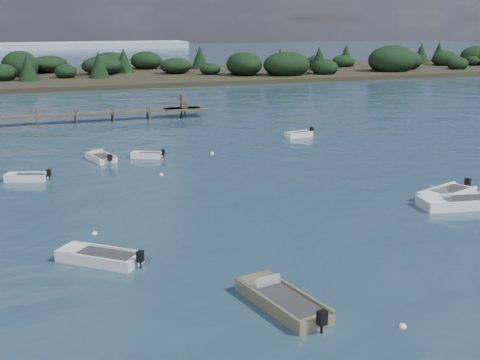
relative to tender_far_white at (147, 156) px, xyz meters
name	(u,v)px	position (x,y,z in m)	size (l,w,h in m)	color
ground	(135,105)	(4.68, 32.77, -0.14)	(400.00, 400.00, 0.00)	#192D3A
tender_far_white	(147,156)	(0.00, 0.00, 0.00)	(2.89, 2.12, 1.00)	silver
dinghy_extra_a	(101,159)	(-3.87, 0.29, 0.01)	(2.43, 3.65, 1.12)	silver
dinghy_near_olive	(282,303)	(-0.02, -29.59, 0.02)	(2.72, 5.21, 1.24)	#726D4C
tender_far_grey	(27,178)	(-9.92, -4.53, 0.01)	(3.39, 2.13, 1.08)	silver
tender_far_grey_b	(299,135)	(16.49, 4.26, 0.01)	(3.27, 1.66, 1.10)	silver
dinghy_mid_white_a	(461,204)	(16.31, -20.70, 0.03)	(5.84, 2.80, 1.34)	silver
dinghy_mid_white_b	(446,195)	(16.72, -18.73, 0.02)	(5.07, 3.22, 1.25)	silver
dinghy_mid_grey	(100,259)	(-6.66, -22.16, 0.01)	(4.23, 3.91, 1.15)	silver
buoy_a	(402,327)	(3.75, -32.78, -0.14)	(0.32, 0.32, 0.32)	silver
buoy_b	(456,208)	(15.86, -20.85, -0.14)	(0.32, 0.32, 0.32)	silver
buoy_c	(94,234)	(-6.45, -17.99, -0.14)	(0.32, 0.32, 0.32)	silver
buoy_e	(212,154)	(5.84, -0.30, -0.14)	(0.32, 0.32, 0.32)	silver
buoy_extra_a	(161,175)	(-0.09, -6.33, -0.14)	(0.32, 0.32, 0.32)	silver
far_headland	(219,66)	(29.68, 72.77, 1.82)	(190.00, 40.00, 5.80)	black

